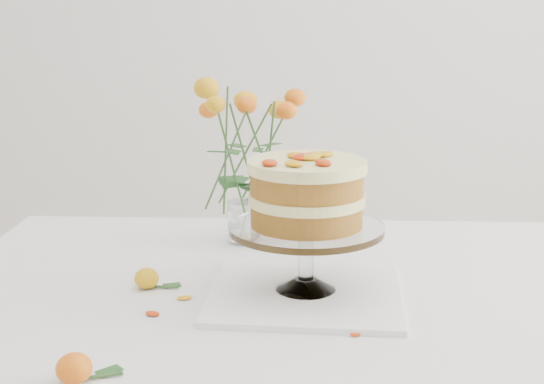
# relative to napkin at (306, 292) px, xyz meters

# --- Properties ---
(table) EXTENTS (1.43, 0.93, 0.76)m
(table) POSITION_rel_napkin_xyz_m (0.06, 0.02, -0.09)
(table) COLOR tan
(table) RESTS_ON ground
(napkin) EXTENTS (0.34, 0.34, 0.01)m
(napkin) POSITION_rel_napkin_xyz_m (0.00, 0.00, 0.00)
(napkin) COLOR white
(napkin) RESTS_ON table
(cake_stand) EXTENTS (0.26, 0.26, 0.23)m
(cake_stand) POSITION_rel_napkin_xyz_m (0.00, 0.00, 0.16)
(cake_stand) COLOR silver
(cake_stand) RESTS_ON napkin
(rose_vase) EXTENTS (0.24, 0.24, 0.35)m
(rose_vase) POSITION_rel_napkin_xyz_m (-0.13, 0.30, 0.20)
(rose_vase) COLOR silver
(rose_vase) RESTS_ON table
(loose_rose_near) EXTENTS (0.08, 0.04, 0.04)m
(loose_rose_near) POSITION_rel_napkin_xyz_m (-0.28, 0.02, 0.01)
(loose_rose_near) COLOR #FFAD16
(loose_rose_near) RESTS_ON table
(loose_rose_far) EXTENTS (0.08, 0.05, 0.04)m
(loose_rose_far) POSITION_rel_napkin_xyz_m (-0.30, -0.33, 0.01)
(loose_rose_far) COLOR orange
(loose_rose_far) RESTS_ON table
(stray_petal_a) EXTENTS (0.03, 0.02, 0.00)m
(stray_petal_a) POSITION_rel_napkin_xyz_m (-0.06, -0.08, -0.00)
(stray_petal_a) COLOR orange
(stray_petal_a) RESTS_ON table
(stray_petal_b) EXTENTS (0.03, 0.02, 0.00)m
(stray_petal_b) POSITION_rel_napkin_xyz_m (0.04, -0.12, -0.00)
(stray_petal_b) COLOR orange
(stray_petal_b) RESTS_ON table
(stray_petal_c) EXTENTS (0.03, 0.02, 0.00)m
(stray_petal_c) POSITION_rel_napkin_xyz_m (0.08, -0.16, -0.00)
(stray_petal_c) COLOR orange
(stray_petal_c) RESTS_ON table
(stray_petal_d) EXTENTS (0.03, 0.02, 0.00)m
(stray_petal_d) POSITION_rel_napkin_xyz_m (-0.20, -0.03, -0.00)
(stray_petal_d) COLOR orange
(stray_petal_d) RESTS_ON table
(stray_petal_e) EXTENTS (0.03, 0.02, 0.00)m
(stray_petal_e) POSITION_rel_napkin_xyz_m (-0.24, -0.10, -0.00)
(stray_petal_e) COLOR orange
(stray_petal_e) RESTS_ON table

